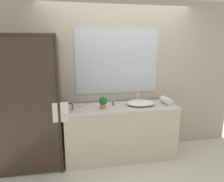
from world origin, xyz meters
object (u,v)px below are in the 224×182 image
(sink_basin, at_px, (141,103))
(potted_plant, at_px, (103,102))
(amenity_bottle_body_wash, at_px, (113,103))
(soap_dish, at_px, (83,106))
(amenity_bottle_lotion, at_px, (87,106))
(amenity_bottle_shampoo, at_px, (72,107))
(faucet, at_px, (137,99))
(rolled_towel_near_edge, at_px, (166,100))

(sink_basin, distance_m, potted_plant, 0.64)
(potted_plant, bearing_deg, sink_basin, 7.08)
(sink_basin, xyz_separation_m, amenity_bottle_body_wash, (-0.44, 0.05, 0.00))
(soap_dish, distance_m, amenity_bottle_lotion, 0.13)
(amenity_bottle_shampoo, bearing_deg, faucet, 12.19)
(amenity_bottle_shampoo, distance_m, rolled_towel_near_edge, 1.53)
(sink_basin, xyz_separation_m, amenity_bottle_lotion, (-0.86, -0.04, 0.00))
(sink_basin, bearing_deg, faucet, 90.00)
(faucet, xyz_separation_m, soap_dish, (-0.93, -0.10, -0.04))
(faucet, relative_size, potted_plant, 0.95)
(potted_plant, xyz_separation_m, amenity_bottle_lotion, (-0.24, 0.04, -0.06))
(amenity_bottle_shampoo, distance_m, amenity_bottle_lotion, 0.23)
(soap_dish, relative_size, rolled_towel_near_edge, 0.43)
(soap_dish, bearing_deg, potted_plant, -25.19)
(sink_basin, height_order, amenity_bottle_lotion, amenity_bottle_lotion)
(potted_plant, distance_m, amenity_bottle_lotion, 0.25)
(sink_basin, relative_size, amenity_bottle_body_wash, 5.50)
(sink_basin, distance_m, amenity_bottle_body_wash, 0.45)
(potted_plant, height_order, soap_dish, potted_plant)
(amenity_bottle_shampoo, bearing_deg, amenity_bottle_body_wash, 10.03)
(potted_plant, bearing_deg, amenity_bottle_shampoo, 178.52)
(potted_plant, relative_size, amenity_bottle_body_wash, 2.10)
(amenity_bottle_lotion, relative_size, rolled_towel_near_edge, 0.38)
(amenity_bottle_lotion, bearing_deg, amenity_bottle_shampoo, -173.53)
(rolled_towel_near_edge, bearing_deg, faucet, 157.87)
(sink_basin, xyz_separation_m, faucet, (0.00, 0.17, 0.02))
(sink_basin, distance_m, soap_dish, 0.93)
(faucet, distance_m, rolled_towel_near_edge, 0.47)
(potted_plant, relative_size, rolled_towel_near_edge, 0.79)
(faucet, height_order, rolled_towel_near_edge, faucet)
(faucet, xyz_separation_m, amenity_bottle_lotion, (-0.86, -0.21, -0.01))
(amenity_bottle_lotion, height_order, rolled_towel_near_edge, rolled_towel_near_edge)
(soap_dish, bearing_deg, faucet, 6.43)
(potted_plant, distance_m, amenity_bottle_body_wash, 0.23)
(rolled_towel_near_edge, bearing_deg, amenity_bottle_lotion, -178.64)
(faucet, relative_size, amenity_bottle_body_wash, 2.00)
(amenity_bottle_shampoo, relative_size, rolled_towel_near_edge, 0.39)
(amenity_bottle_body_wash, bearing_deg, soap_dish, 178.11)
(soap_dish, relative_size, amenity_bottle_lotion, 1.13)
(soap_dish, xyz_separation_m, amenity_bottle_body_wash, (0.49, -0.02, 0.03))
(amenity_bottle_body_wash, bearing_deg, sink_basin, -6.21)
(soap_dish, height_order, rolled_towel_near_edge, rolled_towel_near_edge)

